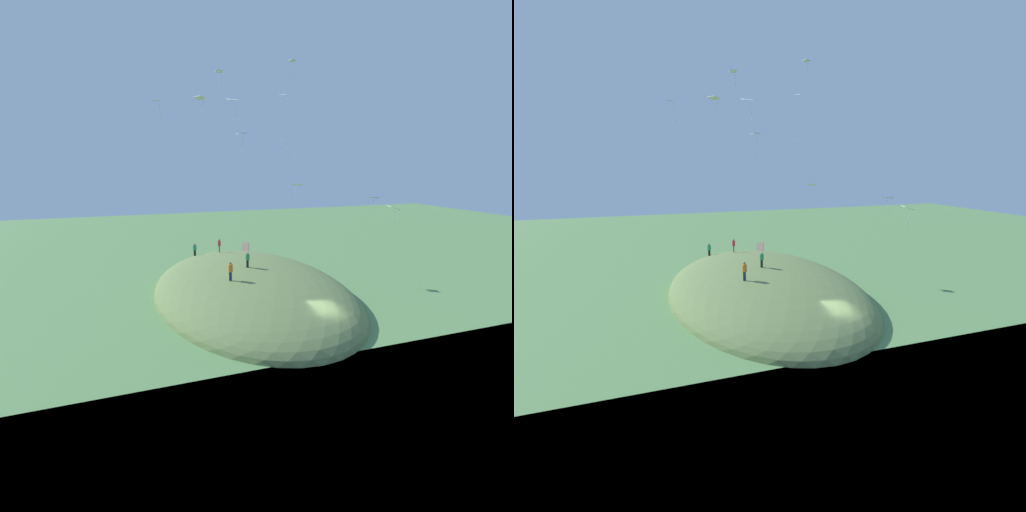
% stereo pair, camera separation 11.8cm
% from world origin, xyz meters
% --- Properties ---
extents(ground_plane, '(160.00, 160.00, 0.00)m').
position_xyz_m(ground_plane, '(0.00, 0.00, 0.00)').
color(ground_plane, '#5B884B').
extents(grass_hill, '(30.98, 19.53, 6.22)m').
position_xyz_m(grass_hill, '(10.89, 2.81, 0.00)').
color(grass_hill, olive).
rests_on(grass_hill, ground_plane).
extents(dirt_path, '(16.54, 6.46, 0.04)m').
position_xyz_m(dirt_path, '(28.00, -2.00, 0.02)').
color(dirt_path, '#796250').
rests_on(dirt_path, ground_plane).
extents(person_with_child, '(0.48, 0.48, 1.59)m').
position_xyz_m(person_with_child, '(10.11, 3.38, 4.09)').
color(person_with_child, black).
rests_on(person_with_child, grass_hill).
extents(person_near_shore, '(0.53, 0.53, 1.59)m').
position_xyz_m(person_near_shore, '(21.95, 6.57, 2.80)').
color(person_near_shore, black).
rests_on(person_near_shore, grass_hill).
extents(person_walking_path, '(0.40, 0.40, 1.70)m').
position_xyz_m(person_walking_path, '(20.01, 3.84, 3.57)').
color(person_walking_path, '#362C37').
rests_on(person_walking_path, grass_hill).
extents(person_watching_kites, '(0.59, 0.59, 1.78)m').
position_xyz_m(person_watching_kites, '(7.13, 5.97, 3.96)').
color(person_watching_kites, '#212645').
rests_on(person_watching_kites, grass_hill).
extents(kite_0, '(1.04, 1.31, 1.86)m').
position_xyz_m(kite_0, '(9.10, 4.85, 18.58)').
color(kite_0, white).
extents(kite_1, '(1.23, 1.30, 1.30)m').
position_xyz_m(kite_1, '(15.41, -4.44, 10.86)').
color(kite_1, white).
extents(kite_2, '(1.17, 0.84, 1.98)m').
position_xyz_m(kite_2, '(8.79, 4.31, 15.76)').
color(kite_2, white).
extents(kite_3, '(0.77, 0.81, 1.83)m').
position_xyz_m(kite_3, '(9.79, -0.27, 15.21)').
color(kite_3, silver).
extents(kite_4, '(0.84, 0.84, 1.14)m').
position_xyz_m(kite_4, '(10.71, -0.39, 19.52)').
color(kite_4, white).
extents(kite_5, '(0.69, 0.77, 1.80)m').
position_xyz_m(kite_5, '(11.64, 11.17, 18.40)').
color(kite_5, white).
extents(kite_6, '(0.64, 0.53, 2.03)m').
position_xyz_m(kite_6, '(6.08, 0.72, 21.17)').
color(kite_6, white).
extents(kite_7, '(0.86, 0.64, 1.99)m').
position_xyz_m(kite_7, '(7.68, 6.48, 20.36)').
color(kite_7, white).
extents(kite_8, '(1.10, 1.19, 1.67)m').
position_xyz_m(kite_8, '(3.68, -6.31, 10.23)').
color(kite_8, white).
extents(kite_9, '(1.39, 1.17, 1.68)m').
position_xyz_m(kite_9, '(0.99, -6.40, 9.65)').
color(kite_9, white).
extents(kite_10, '(1.33, 1.20, 1.20)m').
position_xyz_m(kite_10, '(12.19, 7.24, 19.10)').
color(kite_10, silver).
extents(mooring_post, '(0.14, 0.14, 0.84)m').
position_xyz_m(mooring_post, '(-3.68, 4.35, 0.42)').
color(mooring_post, brown).
rests_on(mooring_post, ground_plane).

